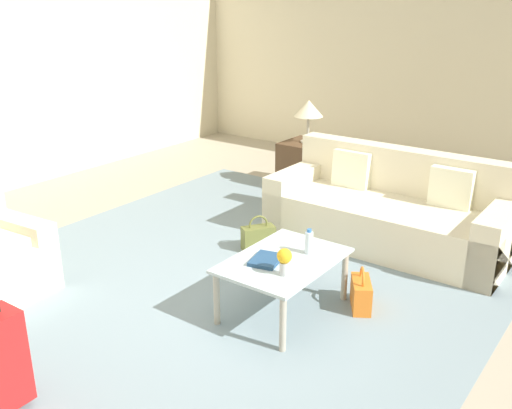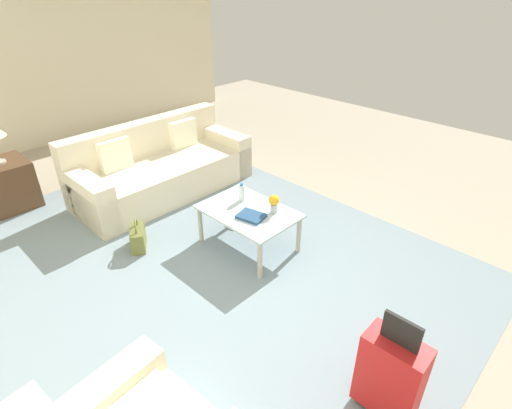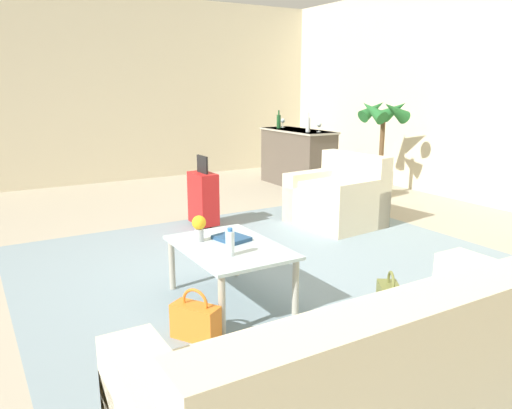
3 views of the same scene
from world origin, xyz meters
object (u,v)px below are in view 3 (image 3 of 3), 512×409
(coffee_table_book, at_px, (232,238))
(flower_vase, at_px, (199,226))
(wine_glass_left_of_centre, at_px, (319,125))
(suitcase_red, at_px, (203,198))
(water_bottle, at_px, (230,243))
(wine_bottle_green, at_px, (279,121))
(handbag_olive, at_px, (390,302))
(couch, at_px, (396,389))
(wine_glass_leftmost, at_px, (283,121))
(bar_console, at_px, (297,157))
(armchair, at_px, (339,200))
(potted_palm, at_px, (382,143))
(handbag_orange, at_px, (196,321))
(wine_bottle_clear, at_px, (308,125))
(coffee_table, at_px, (230,253))

(coffee_table_book, height_order, flower_vase, flower_vase)
(wine_glass_left_of_centre, height_order, suitcase_red, wine_glass_left_of_centre)
(water_bottle, distance_m, wine_bottle_green, 5.16)
(flower_vase, distance_m, handbag_olive, 1.52)
(water_bottle, bearing_deg, wine_glass_left_of_centre, 134.63)
(couch, xyz_separation_m, wine_glass_leftmost, (-5.80, 3.23, 0.73))
(water_bottle, relative_size, bar_console, 0.14)
(water_bottle, bearing_deg, handbag_olive, 56.08)
(armchair, bearing_deg, potted_palm, 120.24)
(water_bottle, distance_m, handbag_orange, 0.60)
(flower_vase, xyz_separation_m, handbag_orange, (0.63, -0.32, -0.45))
(handbag_orange, bearing_deg, wine_bottle_green, 141.25)
(coffee_table_book, height_order, wine_bottle_clear, wine_bottle_clear)
(wine_glass_left_of_centre, bearing_deg, coffee_table_book, -46.75)
(wine_bottle_clear, xyz_separation_m, suitcase_red, (1.08, -2.29, -0.68))
(handbag_orange, bearing_deg, handbag_olive, 71.92)
(coffee_table_book, relative_size, bar_console, 0.18)
(armchair, height_order, coffee_table, armchair)
(wine_glass_left_of_centre, height_order, handbag_olive, wine_glass_left_of_centre)
(water_bottle, bearing_deg, wine_glass_leftmost, 142.37)
(couch, relative_size, suitcase_red, 2.75)
(wine_glass_leftmost, bearing_deg, water_bottle, -37.63)
(armchair, height_order, wine_bottle_green, wine_bottle_green)
(wine_glass_leftmost, bearing_deg, wine_bottle_clear, -8.85)
(couch, xyz_separation_m, flower_vase, (-2.02, -0.05, 0.27))
(handbag_orange, distance_m, potted_palm, 4.97)
(suitcase_red, xyz_separation_m, handbag_olive, (2.84, 0.15, -0.23))
(bar_console, bearing_deg, suitcase_red, -57.99)
(handbag_orange, bearing_deg, armchair, 123.01)
(flower_vase, bearing_deg, armchair, 115.12)
(bar_console, bearing_deg, armchair, -23.06)
(coffee_table, relative_size, flower_vase, 4.88)
(bar_console, height_order, wine_bottle_green, wine_bottle_green)
(armchair, distance_m, bar_console, 2.39)
(suitcase_red, bearing_deg, wine_glass_leftmost, 129.33)
(coffee_table, distance_m, flower_vase, 0.32)
(couch, distance_m, wine_glass_leftmost, 6.68)
(flower_vase, bearing_deg, water_bottle, 6.79)
(coffee_table, xyz_separation_m, suitcase_red, (-2.00, 0.70, -0.04))
(couch, height_order, bar_console, bar_console)
(wine_glass_left_of_centre, height_order, potted_palm, potted_palm)
(handbag_orange, bearing_deg, potted_palm, 122.01)
(coffee_table_book, relative_size, wine_glass_leftmost, 1.71)
(flower_vase, distance_m, wine_glass_left_of_centre, 4.34)
(water_bottle, height_order, suitcase_red, suitcase_red)
(suitcase_red, bearing_deg, couch, -11.88)
(flower_vase, distance_m, wine_bottle_green, 4.86)
(handbag_orange, bearing_deg, bar_console, 137.57)
(wine_bottle_green, bearing_deg, flower_vase, -40.43)
(coffee_table_book, relative_size, flower_vase, 1.29)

